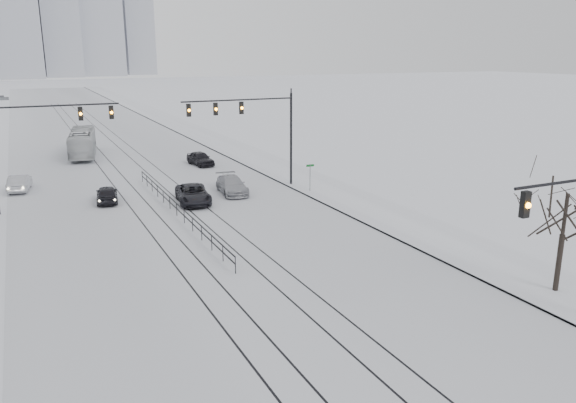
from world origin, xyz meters
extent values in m
cube|color=silver|center=(0.00, 60.00, 0.01)|extent=(22.00, 260.00, 0.02)
cube|color=white|center=(13.50, 60.00, 0.08)|extent=(5.00, 260.00, 0.16)
cube|color=gray|center=(11.05, 60.00, 0.06)|extent=(0.10, 260.00, 0.12)
cube|color=black|center=(-2.60, 40.00, 0.02)|extent=(0.10, 180.00, 0.01)
cube|color=black|center=(-1.20, 40.00, 0.02)|extent=(0.10, 180.00, 0.01)
cube|color=black|center=(1.20, 40.00, 0.02)|extent=(0.10, 180.00, 0.01)
cube|color=black|center=(2.60, 40.00, 0.02)|extent=(0.10, 180.00, 0.01)
cube|color=#A0A4B0|center=(12.00, 276.00, 24.00)|extent=(16.00, 16.00, 48.00)
cube|color=#A0A4B0|center=(30.00, 284.00, 32.00)|extent=(20.00, 20.00, 64.00)
cube|color=#A0A4B0|center=(50.00, 292.00, 20.00)|extent=(14.00, 14.00, 40.00)
cylinder|color=black|center=(9.40, 6.00, 6.60)|extent=(6.00, 0.12, 0.12)
cube|color=black|center=(7.00, 6.00, 5.95)|extent=(0.32, 0.24, 1.00)
sphere|color=orange|center=(7.00, 5.86, 5.95)|extent=(0.22, 0.22, 0.22)
cylinder|color=black|center=(11.50, 35.00, 4.00)|extent=(0.20, 0.20, 8.00)
cylinder|color=black|center=(6.75, 35.00, 7.60)|extent=(9.50, 0.12, 0.12)
cube|color=black|center=(2.60, 35.00, 6.95)|extent=(0.32, 0.24, 1.00)
sphere|color=orange|center=(2.60, 34.86, 6.95)|extent=(0.22, 0.22, 0.22)
cube|color=black|center=(4.80, 35.00, 6.95)|extent=(0.32, 0.24, 1.00)
sphere|color=orange|center=(4.80, 34.86, 6.95)|extent=(0.22, 0.22, 0.22)
cube|color=black|center=(7.00, 35.00, 6.95)|extent=(0.32, 0.24, 1.00)
sphere|color=orange|center=(7.00, 34.86, 6.95)|extent=(0.22, 0.22, 0.22)
cylinder|color=black|center=(-7.00, 36.00, 7.60)|extent=(9.00, 0.12, 0.12)
cube|color=black|center=(-3.10, 36.00, 6.95)|extent=(0.32, 0.24, 1.00)
sphere|color=orange|center=(-3.10, 35.86, 6.95)|extent=(0.22, 0.22, 0.22)
cube|color=black|center=(-5.30, 36.00, 6.95)|extent=(0.32, 0.24, 1.00)
sphere|color=orange|center=(-5.30, 35.86, 6.95)|extent=(0.22, 0.22, 0.22)
cube|color=#595B60|center=(-10.10, 30.00, 8.65)|extent=(0.50, 0.25, 0.18)
cylinder|color=black|center=(13.20, 9.00, 1.50)|extent=(0.26, 0.26, 3.00)
cylinder|color=black|center=(13.20, 9.00, 3.75)|extent=(0.18, 0.18, 2.50)
cube|color=black|center=(0.00, 30.00, 0.95)|extent=(0.06, 24.00, 0.06)
cube|color=black|center=(0.00, 30.00, 0.55)|extent=(0.06, 24.00, 0.06)
cylinder|color=#595B60|center=(11.80, 32.00, 1.20)|extent=(0.06, 0.06, 2.40)
cube|color=#0C4C19|center=(11.80, 32.00, 2.30)|extent=(0.70, 0.04, 0.18)
imported|color=black|center=(-3.92, 36.01, 0.66)|extent=(2.08, 4.07, 1.33)
imported|color=#A2A4A9|center=(-10.00, 43.07, 0.68)|extent=(2.07, 4.33, 1.37)
imported|color=black|center=(2.08, 32.95, 0.70)|extent=(3.02, 5.33, 1.40)
imported|color=#A0A1A7|center=(5.83, 34.51, 0.70)|extent=(2.48, 5.03, 1.41)
imported|color=black|center=(6.99, 47.14, 0.70)|extent=(2.19, 4.31, 1.41)
imported|color=silver|center=(-3.34, 57.91, 1.50)|extent=(4.08, 11.01, 3.00)
camera|label=1|loc=(-9.44, -8.16, 11.38)|focal=35.00mm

